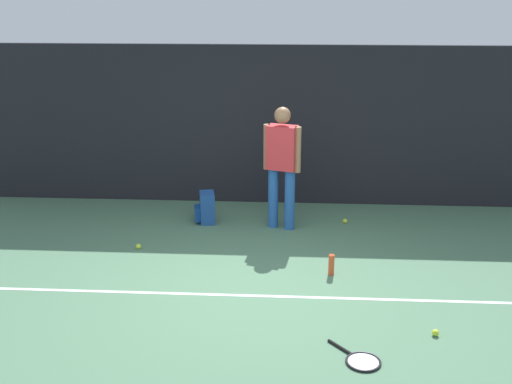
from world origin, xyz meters
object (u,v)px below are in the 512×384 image
(backpack, at_px, (206,208))
(tennis_ball_by_fence, at_px, (138,246))
(tennis_racket, at_px, (361,360))
(tennis_ball_mid_court, at_px, (435,333))
(tennis_player, at_px, (282,161))
(tennis_ball_near_player, at_px, (345,221))
(water_bottle, at_px, (331,265))

(backpack, distance_m, tennis_ball_by_fence, 1.27)
(tennis_racket, height_order, tennis_ball_mid_court, tennis_ball_mid_court)
(tennis_player, bearing_deg, tennis_ball_near_player, 31.58)
(tennis_racket, xyz_separation_m, backpack, (-1.87, 3.42, 0.20))
(tennis_player, distance_m, tennis_ball_mid_court, 3.33)
(water_bottle, bearing_deg, backpack, 136.09)
(tennis_player, bearing_deg, tennis_ball_mid_court, -42.97)
(tennis_player, bearing_deg, water_bottle, -49.42)
(tennis_racket, distance_m, tennis_ball_by_fence, 3.55)
(tennis_ball_near_player, xyz_separation_m, water_bottle, (-0.28, -1.70, 0.09))
(backpack, bearing_deg, tennis_ball_mid_court, 31.10)
(water_bottle, bearing_deg, tennis_ball_mid_court, -54.38)
(tennis_ball_mid_court, bearing_deg, tennis_racket, -147.37)
(backpack, bearing_deg, tennis_ball_near_player, 81.48)
(water_bottle, bearing_deg, tennis_player, 112.73)
(tennis_racket, height_order, tennis_ball_near_player, tennis_ball_near_player)
(tennis_racket, distance_m, tennis_ball_near_player, 3.50)
(tennis_player, height_order, tennis_ball_mid_court, tennis_player)
(tennis_racket, relative_size, tennis_ball_near_player, 8.79)
(backpack, bearing_deg, water_bottle, 35.36)
(tennis_racket, relative_size, tennis_ball_mid_court, 8.79)
(tennis_ball_by_fence, relative_size, tennis_ball_mid_court, 1.00)
(tennis_racket, bearing_deg, tennis_player, 152.94)
(tennis_ball_by_fence, xyz_separation_m, water_bottle, (2.43, -0.62, 0.09))
(tennis_player, relative_size, tennis_racket, 2.93)
(backpack, bearing_deg, tennis_player, 71.54)
(tennis_ball_mid_court, bearing_deg, backpack, 131.83)
(backpack, height_order, tennis_ball_near_player, backpack)
(tennis_ball_near_player, bearing_deg, tennis_racket, -91.74)
(tennis_player, xyz_separation_m, tennis_ball_mid_court, (1.56, -2.79, -0.93))
(tennis_player, bearing_deg, tennis_ball_by_fence, -136.57)
(tennis_racket, distance_m, tennis_ball_mid_court, 0.90)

